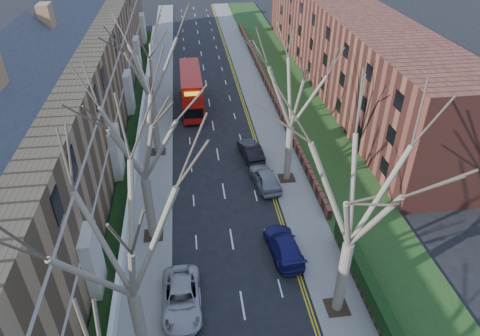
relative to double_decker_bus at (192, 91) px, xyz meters
name	(u,v)px	position (x,y,z in m)	size (l,w,h in m)	color
pavement_left	(159,105)	(-3.98, 1.12, -2.03)	(3.00, 102.00, 0.12)	slate
pavement_right	(258,99)	(8.02, 1.12, -2.03)	(3.00, 102.00, 0.12)	slate
terrace_left	(68,92)	(-11.62, -6.88, 3.44)	(9.70, 78.00, 13.60)	#94724B
flats_right	(344,45)	(19.49, 5.12, 2.89)	(13.97, 54.00, 10.00)	brown
front_wall_left	(139,134)	(-5.63, -6.88, -1.47)	(0.30, 78.00, 1.00)	white
grass_verge_right	(295,97)	(12.52, 1.12, -1.94)	(6.00, 102.00, 0.06)	#1E3A15
tree_left_mid	(120,229)	(-3.68, -31.88, 7.47)	(10.50, 10.50, 14.71)	#746552
tree_left_far	(137,126)	(-3.68, -21.88, 7.15)	(10.15, 10.15, 14.22)	#746552
tree_left_dist	(147,57)	(-3.68, -9.88, 7.47)	(10.50, 10.50, 14.71)	#746552
tree_right_mid	(361,182)	(7.72, -29.88, 7.47)	(10.50, 10.50, 14.71)	#746552
tree_right_far	(294,81)	(7.72, -15.88, 7.15)	(10.15, 10.15, 14.22)	#746552
double_decker_bus	(192,91)	(0.00, 0.00, 0.00)	(2.66, 10.14, 4.26)	#AB130C
car_left_far	(182,298)	(-1.68, -28.45, -1.38)	(2.36, 5.11, 1.42)	#AFAEB4
car_right_near	(284,246)	(5.50, -24.78, -1.38)	(1.98, 4.87, 1.41)	navy
car_right_mid	(265,178)	(5.65, -16.51, -1.30)	(1.86, 4.62, 1.58)	gray
car_right_far	(251,151)	(5.11, -11.82, -1.34)	(1.58, 4.54, 1.50)	black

